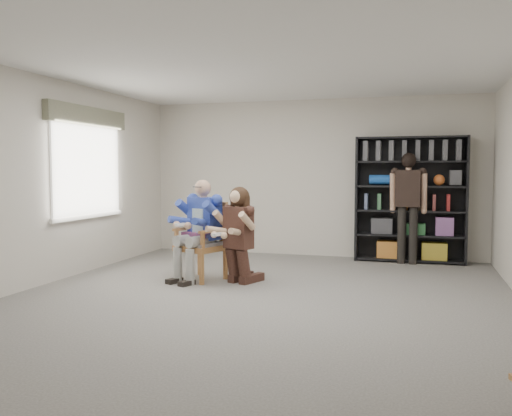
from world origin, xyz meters
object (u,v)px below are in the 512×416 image
(kneeling_woman, at_px, (237,236))
(seated_man, at_px, (200,229))
(armchair, at_px, (201,241))
(standing_man, at_px, (408,209))
(bookshelf, at_px, (410,200))

(kneeling_woman, bearing_deg, seated_man, -169.92)
(armchair, bearing_deg, kneeling_woman, 10.08)
(seated_man, distance_m, kneeling_woman, 0.60)
(seated_man, distance_m, standing_man, 3.53)
(armchair, distance_m, seated_man, 0.16)
(bookshelf, height_order, standing_man, bookshelf)
(armchair, distance_m, standing_man, 3.54)
(seated_man, height_order, standing_man, standing_man)
(seated_man, bearing_deg, armchair, 0.00)
(bookshelf, xyz_separation_m, standing_man, (-0.03, -0.21, -0.14))
(kneeling_woman, distance_m, standing_man, 3.18)
(seated_man, bearing_deg, standing_man, 60.04)
(armchair, bearing_deg, bookshelf, 62.32)
(standing_man, bearing_deg, kneeling_woman, -129.02)
(armchair, height_order, bookshelf, bookshelf)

